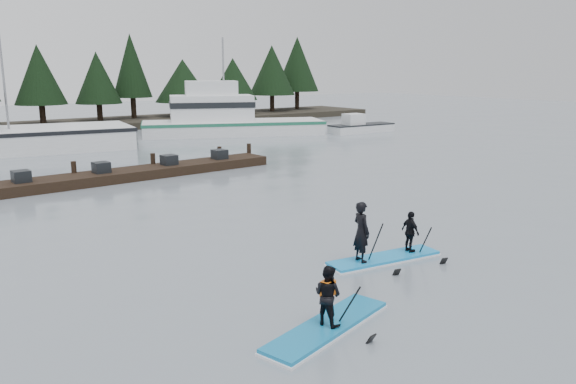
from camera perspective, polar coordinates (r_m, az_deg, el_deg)
ground at (r=15.31m, az=13.66°, el=-7.94°), size 160.00×160.00×0.00m
far_shore at (r=52.48m, az=-24.31°, el=5.97°), size 70.00×8.00×0.60m
treeline at (r=52.51m, az=-24.28°, el=5.64°), size 60.00×4.00×8.00m
fishing_boat_medium at (r=45.65m, az=-6.08°, el=6.56°), size 14.68×9.45×8.51m
skiff at (r=47.61m, az=7.47°, el=6.45°), size 5.91×2.13×0.68m
floating_dock at (r=28.46m, az=-14.62°, el=1.92°), size 13.99×2.46×0.46m
buoy_c at (r=44.65m, az=-2.14°, el=5.72°), size 0.56×0.56×0.56m
paddleboard_solo at (r=11.70m, az=4.04°, el=-11.90°), size 3.51×1.66×1.83m
paddleboard_duo at (r=15.73m, az=9.49°, el=-4.90°), size 3.45×1.46×2.27m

